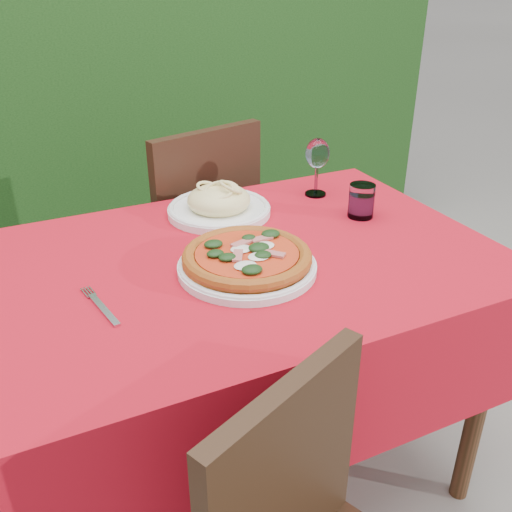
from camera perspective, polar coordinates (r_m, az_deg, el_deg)
name	(u,v)px	position (r m, az deg, el deg)	size (l,w,h in m)	color
ground	(243,473)	(1.86, -1.30, -20.85)	(60.00, 60.00, 0.00)	slate
hedge	(98,79)	(2.77, -15.50, 16.71)	(3.20, 0.55, 1.78)	black
dining_table	(241,308)	(1.47, -1.55, -5.26)	(1.26, 0.86, 0.75)	#482817
chair_far	(194,232)	(2.05, -6.22, 2.36)	(0.50, 0.50, 0.92)	black
pizza_plate	(247,260)	(1.32, -0.90, -0.40)	(0.33, 0.33, 0.06)	silver
pasta_plate	(219,204)	(1.62, -3.73, 5.19)	(0.29, 0.29, 0.08)	white
water_glass	(361,202)	(1.63, 10.48, 5.30)	(0.07, 0.07, 0.09)	white
wine_glass	(317,156)	(1.74, 6.16, 9.93)	(0.07, 0.07, 0.18)	silver
fork	(104,310)	(1.22, -14.97, -5.19)	(0.02, 0.19, 0.01)	silver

